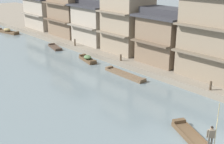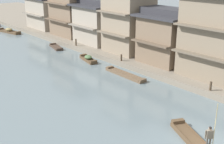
% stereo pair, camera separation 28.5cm
% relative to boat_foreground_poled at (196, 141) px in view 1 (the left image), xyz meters
% --- Properties ---
extents(riverbank_right, '(18.00, 110.00, 0.63)m').
position_rel_boat_foreground_poled_xyz_m(riverbank_right, '(16.06, 28.89, 0.15)').
color(riverbank_right, slate).
rests_on(riverbank_right, ground).
extents(boat_foreground_poled, '(3.18, 5.08, 0.50)m').
position_rel_boat_foreground_poled_xyz_m(boat_foreground_poled, '(0.00, 0.00, 0.00)').
color(boat_foreground_poled, brown).
rests_on(boat_foreground_poled, ground).
extents(boatman_person, '(0.50, 0.41, 3.04)m').
position_rel_boat_foreground_poled_xyz_m(boatman_person, '(-0.62, -1.33, 1.34)').
color(boatman_person, black).
rests_on(boatman_person, boat_foreground_poled).
extents(boat_moored_nearest, '(1.81, 3.69, 0.36)m').
position_rel_boat_foreground_poled_xyz_m(boat_moored_nearest, '(5.82, 27.52, -0.04)').
color(boat_moored_nearest, '#423328').
rests_on(boat_moored_nearest, ground).
extents(boat_moored_second, '(2.24, 5.65, 0.84)m').
position_rel_boat_foreground_poled_xyz_m(boat_moored_second, '(5.01, 42.47, 0.12)').
color(boat_moored_second, brown).
rests_on(boat_moored_second, ground).
extents(boat_moored_far, '(1.08, 5.60, 0.38)m').
position_rel_boat_foreground_poled_xyz_m(boat_moored_far, '(5.41, 12.51, -0.04)').
color(boat_moored_far, brown).
rests_on(boat_moored_far, ground).
extents(boat_midriver_drifting, '(1.65, 3.56, 0.71)m').
position_rel_boat_foreground_poled_xyz_m(boat_midriver_drifting, '(5.63, 19.44, 0.10)').
color(boat_midriver_drifting, brown).
rests_on(boat_midriver_drifting, ground).
extents(house_waterfront_nearest, '(6.20, 8.03, 8.74)m').
position_rel_boat_foreground_poled_xyz_m(house_waterfront_nearest, '(11.17, 5.01, 4.76)').
color(house_waterfront_nearest, '#7F705B').
rests_on(house_waterfront_nearest, riverbank_right).
extents(house_waterfront_second, '(5.93, 5.98, 6.14)m').
position_rel_boat_foreground_poled_xyz_m(house_waterfront_second, '(11.04, 11.78, 3.48)').
color(house_waterfront_second, '#75604C').
rests_on(house_waterfront_second, riverbank_right).
extents(house_waterfront_tall, '(5.86, 6.24, 8.74)m').
position_rel_boat_foreground_poled_xyz_m(house_waterfront_tall, '(11.00, 18.00, 4.77)').
color(house_waterfront_tall, gray).
rests_on(house_waterfront_tall, riverbank_right).
extents(house_waterfront_narrow, '(7.13, 6.83, 6.14)m').
position_rel_boat_foreground_poled_xyz_m(house_waterfront_narrow, '(11.64, 24.45, 3.46)').
color(house_waterfront_narrow, gray).
rests_on(house_waterfront_narrow, riverbank_right).
extents(house_waterfront_far, '(5.73, 7.33, 8.74)m').
position_rel_boat_foreground_poled_xyz_m(house_waterfront_far, '(10.93, 31.10, 4.76)').
color(house_waterfront_far, '#75604C').
rests_on(house_waterfront_far, riverbank_right).
extents(house_waterfront_end, '(6.34, 7.91, 6.14)m').
position_rel_boat_foreground_poled_xyz_m(house_waterfront_end, '(11.24, 39.41, 3.46)').
color(house_waterfront_end, gray).
rests_on(house_waterfront_end, riverbank_right).
extents(mooring_post_dock_near, '(0.20, 0.20, 0.82)m').
position_rel_boat_foreground_poled_xyz_m(mooring_post_dock_near, '(7.41, 3.57, 0.88)').
color(mooring_post_dock_near, '#473828').
rests_on(mooring_post_dock_near, riverbank_right).
extents(mooring_post_dock_mid, '(0.20, 0.20, 0.75)m').
position_rel_boat_foreground_poled_xyz_m(mooring_post_dock_mid, '(7.41, 15.30, 0.84)').
color(mooring_post_dock_mid, '#473828').
rests_on(mooring_post_dock_mid, riverbank_right).
extents(mooring_post_dock_far, '(0.20, 0.20, 0.95)m').
position_rel_boat_foreground_poled_xyz_m(mooring_post_dock_far, '(7.41, 24.73, 0.94)').
color(mooring_post_dock_far, '#473828').
rests_on(mooring_post_dock_far, riverbank_right).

